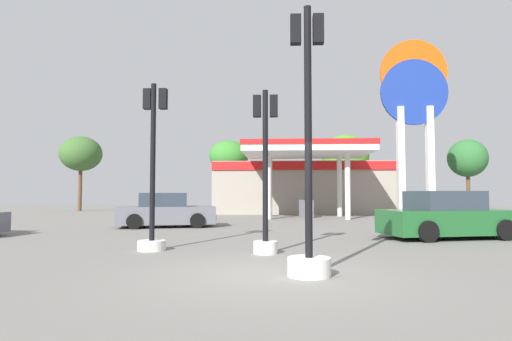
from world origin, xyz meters
The scene contains 12 objects.
ground_plane centered at (0.00, 0.00, 0.00)m, with size 90.00×90.00×0.00m, color slate.
gas_station centered at (1.85, 24.00, 2.12)m, with size 12.94×12.45×4.57m.
station_pole_sign centered at (8.86, 19.15, 7.24)m, with size 4.26×0.56×11.44m.
car_0 centered at (-4.97, 10.76, 0.70)m, with size 4.63×2.87×1.55m.
car_1 centered at (5.89, 6.59, 0.73)m, with size 4.81×2.89×1.61m.
traffic_signal_0 centered at (-0.20, 2.73, 1.70)m, with size 0.65×0.67×4.21m.
traffic_signal_1 centered at (0.70, -0.13, 1.59)m, with size 0.81×0.81×5.12m.
traffic_signal_2 centered at (-3.27, 3.16, 1.67)m, with size 0.75×0.75×4.54m.
tree_0 centered at (-16.81, 26.98, 4.88)m, with size 3.52×3.52×6.39m.
tree_1 centered at (-4.35, 29.59, 4.84)m, with size 3.54×3.54×6.29m.
tree_2 centered at (5.80, 27.83, 4.65)m, with size 3.97×3.97×6.46m.
tree_3 centered at (15.67, 27.27, 4.37)m, with size 3.12×3.12×5.94m.
Camera 1 is at (0.14, -8.11, 1.55)m, focal length 29.54 mm.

